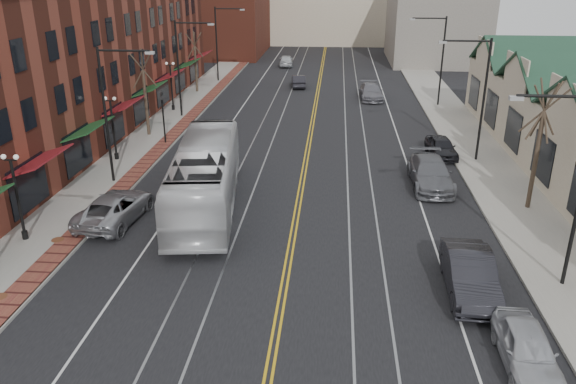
% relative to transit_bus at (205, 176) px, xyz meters
% --- Properties ---
extents(ground, '(160.00, 160.00, 0.00)m').
position_rel_transit_bus_xyz_m(ground, '(5.00, -12.87, -1.80)').
color(ground, black).
rests_on(ground, ground).
extents(sidewalk_left, '(4.00, 120.00, 0.15)m').
position_rel_transit_bus_xyz_m(sidewalk_left, '(-7.00, 7.13, -1.72)').
color(sidewalk_left, gray).
rests_on(sidewalk_left, ground).
extents(sidewalk_right, '(4.00, 120.00, 0.15)m').
position_rel_transit_bus_xyz_m(sidewalk_right, '(17.00, 7.13, -1.72)').
color(sidewalk_right, gray).
rests_on(sidewalk_right, ground).
extents(building_left, '(10.00, 50.00, 11.00)m').
position_rel_transit_bus_xyz_m(building_left, '(-14.00, 14.13, 3.70)').
color(building_left, maroon).
rests_on(building_left, ground).
extents(backdrop_left, '(14.00, 18.00, 14.00)m').
position_rel_transit_bus_xyz_m(backdrop_left, '(-11.00, 57.13, 5.20)').
color(backdrop_left, maroon).
rests_on(backdrop_left, ground).
extents(backdrop_mid, '(22.00, 14.00, 9.00)m').
position_rel_transit_bus_xyz_m(backdrop_mid, '(5.00, 72.13, 2.70)').
color(backdrop_mid, '#C1AE94').
rests_on(backdrop_mid, ground).
extents(backdrop_right, '(12.00, 16.00, 11.00)m').
position_rel_transit_bus_xyz_m(backdrop_right, '(20.00, 52.13, 3.70)').
color(backdrop_right, slate).
rests_on(backdrop_right, ground).
extents(streetlight_l_1, '(3.33, 0.25, 8.00)m').
position_rel_transit_bus_xyz_m(streetlight_l_1, '(-6.05, 3.13, 3.23)').
color(streetlight_l_1, black).
rests_on(streetlight_l_1, sidewalk_left).
extents(streetlight_l_2, '(3.33, 0.25, 8.00)m').
position_rel_transit_bus_xyz_m(streetlight_l_2, '(-6.05, 19.13, 3.23)').
color(streetlight_l_2, black).
rests_on(streetlight_l_2, sidewalk_left).
extents(streetlight_l_3, '(3.33, 0.25, 8.00)m').
position_rel_transit_bus_xyz_m(streetlight_l_3, '(-6.05, 35.13, 3.23)').
color(streetlight_l_3, black).
rests_on(streetlight_l_3, sidewalk_left).
extents(streetlight_r_0, '(3.33, 0.25, 8.00)m').
position_rel_transit_bus_xyz_m(streetlight_r_0, '(16.05, -6.87, 3.23)').
color(streetlight_r_0, black).
rests_on(streetlight_r_0, sidewalk_right).
extents(streetlight_r_1, '(3.33, 0.25, 8.00)m').
position_rel_transit_bus_xyz_m(streetlight_r_1, '(16.05, 9.13, 3.23)').
color(streetlight_r_1, black).
rests_on(streetlight_r_1, sidewalk_right).
extents(streetlight_r_2, '(3.33, 0.25, 8.00)m').
position_rel_transit_bus_xyz_m(streetlight_r_2, '(16.05, 25.13, 3.23)').
color(streetlight_r_2, black).
rests_on(streetlight_r_2, sidewalk_right).
extents(lamppost_l_1, '(0.84, 0.28, 4.27)m').
position_rel_transit_bus_xyz_m(lamppost_l_1, '(-7.80, -4.87, 0.41)').
color(lamppost_l_1, black).
rests_on(lamppost_l_1, sidewalk_left).
extents(lamppost_l_2, '(0.84, 0.28, 4.27)m').
position_rel_transit_bus_xyz_m(lamppost_l_2, '(-7.80, 7.13, 0.41)').
color(lamppost_l_2, black).
rests_on(lamppost_l_2, sidewalk_left).
extents(lamppost_l_3, '(0.84, 0.28, 4.27)m').
position_rel_transit_bus_xyz_m(lamppost_l_3, '(-7.80, 21.13, 0.41)').
color(lamppost_l_3, black).
rests_on(lamppost_l_3, sidewalk_left).
extents(tree_left_near, '(1.78, 1.37, 6.48)m').
position_rel_transit_bus_xyz_m(tree_left_near, '(-7.50, 13.13, 1.72)').
color(tree_left_near, '#382B21').
rests_on(tree_left_near, sidewalk_left).
extents(tree_left_far, '(1.66, 1.28, 6.02)m').
position_rel_transit_bus_xyz_m(tree_left_far, '(-7.50, 29.13, 1.48)').
color(tree_left_far, '#382B21').
rests_on(tree_left_far, sidewalk_left).
extents(tree_right_mid, '(1.90, 1.46, 6.93)m').
position_rel_transit_bus_xyz_m(tree_right_mid, '(17.50, 1.13, 1.96)').
color(tree_right_mid, '#382B21').
rests_on(tree_right_mid, sidewalk_right).
extents(manhole_far, '(0.60, 0.60, 0.02)m').
position_rel_transit_bus_xyz_m(manhole_far, '(-6.20, -4.87, -1.64)').
color(manhole_far, '#592D19').
rests_on(manhole_far, sidewalk_left).
extents(traffic_signal, '(0.18, 0.15, 3.80)m').
position_rel_transit_bus_xyz_m(traffic_signal, '(-5.60, 11.13, 0.55)').
color(traffic_signal, black).
rests_on(traffic_signal, sidewalk_left).
extents(transit_bus, '(4.60, 13.16, 3.59)m').
position_rel_transit_bus_xyz_m(transit_bus, '(0.00, 0.00, 0.00)').
color(transit_bus, silver).
rests_on(transit_bus, ground).
extents(parked_suv, '(3.03, 5.65, 1.51)m').
position_rel_transit_bus_xyz_m(parked_suv, '(-4.30, -2.23, -1.04)').
color(parked_suv, '#A1A2A8').
rests_on(parked_suv, ground).
extents(parked_car_a, '(1.73, 4.11, 1.39)m').
position_rel_transit_bus_xyz_m(parked_car_a, '(13.43, -12.14, -1.10)').
color(parked_car_a, '#B7B9BF').
rests_on(parked_car_a, ground).
extents(parked_car_b, '(1.98, 5.18, 1.68)m').
position_rel_transit_bus_xyz_m(parked_car_b, '(12.50, -7.67, -0.95)').
color(parked_car_b, '#222127').
rests_on(parked_car_b, ground).
extents(parked_car_c, '(2.36, 5.73, 1.66)m').
position_rel_transit_bus_xyz_m(parked_car_c, '(12.69, 4.21, -0.97)').
color(parked_car_c, slate).
rests_on(parked_car_c, ground).
extents(parked_car_d, '(2.04, 4.19, 1.38)m').
position_rel_transit_bus_xyz_m(parked_car_d, '(14.30, 10.01, -1.11)').
color(parked_car_d, black).
rests_on(parked_car_d, ground).
extents(distant_car_left, '(1.83, 4.10, 1.31)m').
position_rel_transit_bus_xyz_m(distant_car_left, '(2.81, 32.88, -1.14)').
color(distant_car_left, '#242329').
rests_on(distant_car_left, ground).
extents(distant_car_right, '(2.37, 5.27, 1.50)m').
position_rel_transit_bus_xyz_m(distant_car_right, '(10.35, 27.60, -1.05)').
color(distant_car_right, slate).
rests_on(distant_car_right, ground).
extents(distant_car_far, '(2.04, 4.49, 1.50)m').
position_rel_transit_bus_xyz_m(distant_car_far, '(0.28, 46.20, -1.05)').
color(distant_car_far, silver).
rests_on(distant_car_far, ground).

